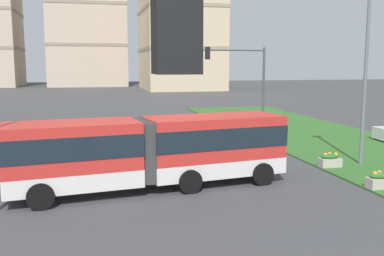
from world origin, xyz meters
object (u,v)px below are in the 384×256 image
(flower_planter_3, at_px, (380,180))
(streetlight_median, at_px, (366,69))
(car_grey_wagon, at_px, (64,140))
(flower_planter_4, at_px, (330,160))
(traffic_light_far_right, at_px, (244,78))
(articulated_bus, at_px, (152,150))

(flower_planter_3, xyz_separation_m, streetlight_median, (1.90, 4.19, 4.62))
(car_grey_wagon, relative_size, streetlight_median, 0.50)
(streetlight_median, bearing_deg, flower_planter_4, -174.22)
(flower_planter_3, distance_m, streetlight_median, 6.52)
(car_grey_wagon, height_order, traffic_light_far_right, traffic_light_far_right)
(car_grey_wagon, bearing_deg, traffic_light_far_right, 3.50)
(flower_planter_3, bearing_deg, streetlight_median, 65.59)
(car_grey_wagon, bearing_deg, flower_planter_3, -40.16)
(flower_planter_3, height_order, streetlight_median, streetlight_median)
(car_grey_wagon, distance_m, flower_planter_4, 15.32)
(car_grey_wagon, distance_m, flower_planter_3, 17.59)
(car_grey_wagon, xyz_separation_m, traffic_light_far_right, (11.68, 0.71, 3.63))
(flower_planter_4, bearing_deg, articulated_bus, -170.31)
(car_grey_wagon, bearing_deg, streetlight_median, -25.00)
(traffic_light_far_right, bearing_deg, articulated_bus, -128.18)
(flower_planter_4, bearing_deg, car_grey_wagon, 151.34)
(car_grey_wagon, height_order, flower_planter_3, car_grey_wagon)
(flower_planter_4, bearing_deg, traffic_light_far_right, 102.35)
(flower_planter_4, distance_m, streetlight_median, 5.00)
(articulated_bus, distance_m, car_grey_wagon, 9.87)
(traffic_light_far_right, bearing_deg, streetlight_median, -65.02)
(articulated_bus, height_order, streetlight_median, streetlight_median)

